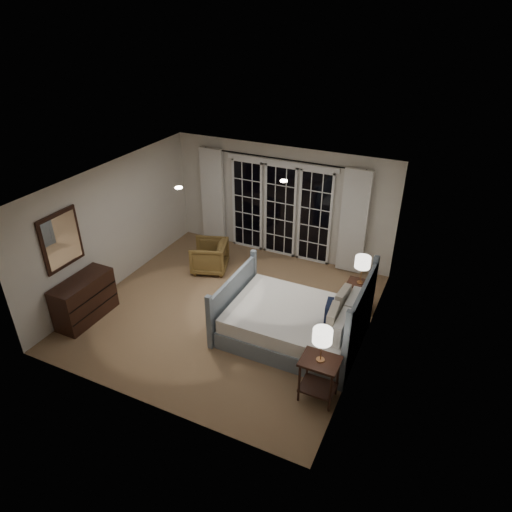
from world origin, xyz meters
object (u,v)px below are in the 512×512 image
at_px(nightstand_right, 359,292).
at_px(dresser, 84,299).
at_px(bed, 295,322).
at_px(lamp_right, 363,263).
at_px(armchair, 209,256).
at_px(lamp_left, 322,336).
at_px(nightstand_left, 319,373).

bearing_deg(nightstand_right, dresser, -151.75).
distance_m(bed, dresser, 3.80).
distance_m(nightstand_right, dresser, 5.00).
bearing_deg(lamp_right, dresser, -151.75).
bearing_deg(armchair, lamp_left, 33.83).
bearing_deg(dresser, nightstand_left, -0.51).
height_order(nightstand_left, lamp_left, lamp_left).
height_order(nightstand_right, armchair, armchair).
bearing_deg(nightstand_left, dresser, 179.49).
height_order(bed, lamp_right, bed).
bearing_deg(bed, lamp_right, 59.42).
height_order(lamp_left, armchair, lamp_left).
distance_m(nightstand_left, lamp_left, 0.66).
relative_size(bed, lamp_left, 4.31).
bearing_deg(armchair, bed, 42.41).
xyz_separation_m(bed, lamp_right, (0.76, 1.28, 0.68)).
relative_size(bed, nightstand_right, 3.91).
bearing_deg(bed, dresser, -163.46).
bearing_deg(lamp_right, armchair, 178.84).
relative_size(nightstand_left, nightstand_right, 1.21).
distance_m(lamp_left, lamp_right, 2.41).
distance_m(nightstand_left, armchair, 4.09).
bearing_deg(bed, nightstand_left, -55.06).
bearing_deg(lamp_right, bed, -120.58).
relative_size(armchair, dresser, 0.64).
xyz_separation_m(bed, dresser, (-3.64, -1.08, 0.07)).
height_order(nightstand_left, nightstand_right, nightstand_left).
bearing_deg(lamp_right, nightstand_right, -153.43).
height_order(bed, lamp_left, bed).
bearing_deg(lamp_right, nightstand_left, -89.41).
distance_m(bed, lamp_right, 1.64).
bearing_deg(dresser, lamp_left, -0.51).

